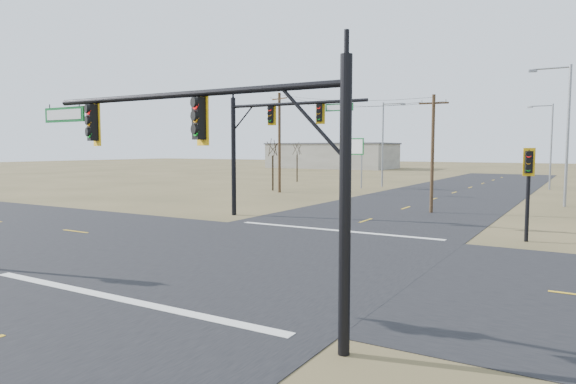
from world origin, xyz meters
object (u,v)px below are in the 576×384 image
object	(u,v)px
utility_pole_near	(433,151)
highway_sign	(352,153)
bare_tree_b	(297,148)
mast_arm_far	(268,131)
streetlight_a	(565,128)
bare_tree_a	(273,147)
mast_arm_near	(202,139)
utility_pole_far	(279,141)
streetlight_c	(384,140)
pedestal_signal_ne	(528,174)
streetlight_b	(549,142)

from	to	relation	value
utility_pole_near	highway_sign	xyz separation A→B (m)	(-13.99, 18.26, -0.27)
bare_tree_b	mast_arm_far	bearing A→B (deg)	-63.26
streetlight_a	bare_tree_a	distance (m)	27.73
mast_arm_near	highway_sign	distance (m)	46.81
mast_arm_near	bare_tree_b	world-z (taller)	mast_arm_near
mast_arm_near	utility_pole_far	size ratio (longest dim) A/B	1.02
bare_tree_a	mast_arm_near	bearing A→B (deg)	-60.04
highway_sign	streetlight_c	bearing A→B (deg)	66.12
highway_sign	pedestal_signal_ne	bearing A→B (deg)	-41.05
mast_arm_near	utility_pole_near	world-z (taller)	utility_pole_near
mast_arm_near	utility_pole_far	world-z (taller)	utility_pole_far
utility_pole_far	bare_tree_b	distance (m)	17.28
streetlight_a	streetlight_c	size ratio (longest dim) A/B	1.10
streetlight_a	streetlight_b	distance (m)	18.52
utility_pole_near	bare_tree_a	world-z (taller)	utility_pole_near
mast_arm_near	utility_pole_near	size ratio (longest dim) A/B	1.25
streetlight_b	streetlight_c	bearing A→B (deg)	-142.01
streetlight_b	bare_tree_a	xyz separation A→B (m)	(-25.44, -16.75, -0.61)
pedestal_signal_ne	bare_tree_b	bearing A→B (deg)	113.53
mast_arm_far	utility_pole_near	distance (m)	11.75
utility_pole_near	streetlight_c	distance (m)	24.69
highway_sign	streetlight_a	size ratio (longest dim) A/B	0.52
streetlight_b	streetlight_c	distance (m)	17.86
pedestal_signal_ne	utility_pole_far	size ratio (longest dim) A/B	0.45
mast_arm_near	bare_tree_b	size ratio (longest dim) A/B	1.81
streetlight_c	bare_tree_b	bearing A→B (deg)	145.83
bare_tree_a	streetlight_a	bearing A→B (deg)	-3.36
streetlight_a	bare_tree_a	world-z (taller)	streetlight_a
highway_sign	streetlight_c	size ratio (longest dim) A/B	0.58
pedestal_signal_ne	utility_pole_near	bearing A→B (deg)	107.90
utility_pole_far	highway_sign	xyz separation A→B (m)	(4.04, 9.37, -1.20)
utility_pole_far	bare_tree_b	xyz separation A→B (m)	(-6.92, 15.82, -0.70)
utility_pole_near	streetlight_b	distance (m)	27.95
mast_arm_far	streetlight_c	world-z (taller)	streetlight_c
utility_pole_far	bare_tree_a	size ratio (longest dim) A/B	1.72
mast_arm_near	utility_pole_far	xyz separation A→B (m)	(-19.21, 34.90, 0.52)
mast_arm_far	streetlight_b	bearing A→B (deg)	44.12
mast_arm_near	streetlight_a	size ratio (longest dim) A/B	0.95
highway_sign	bare_tree_b	size ratio (longest dim) A/B	1.00
bare_tree_b	mast_arm_near	bearing A→B (deg)	-62.75
highway_sign	streetlight_b	world-z (taller)	streetlight_b
mast_arm_far	bare_tree_a	bearing A→B (deg)	97.14
mast_arm_near	streetlight_b	size ratio (longest dim) A/B	1.10
utility_pole_near	bare_tree_a	xyz separation A→B (m)	(-19.96, 10.64, 0.35)
utility_pole_near	utility_pole_far	bearing A→B (deg)	153.75
mast_arm_near	bare_tree_a	xyz separation A→B (m)	(-21.13, 36.66, -0.06)
streetlight_b	pedestal_signal_ne	bearing A→B (deg)	-67.79
streetlight_a	streetlight_c	bearing A→B (deg)	123.95
highway_sign	utility_pole_near	bearing A→B (deg)	-41.17
mast_arm_far	utility_pole_near	world-z (taller)	utility_pole_near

